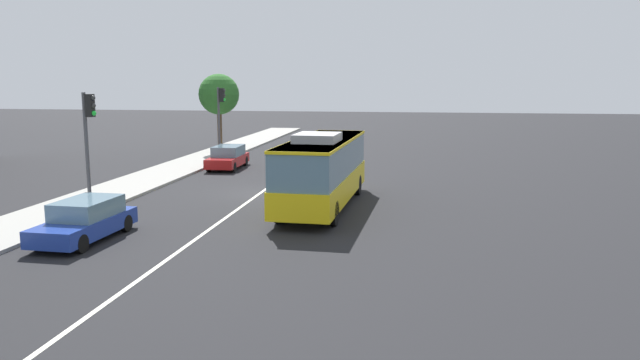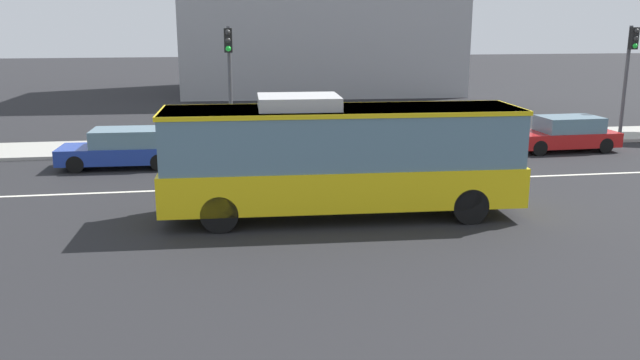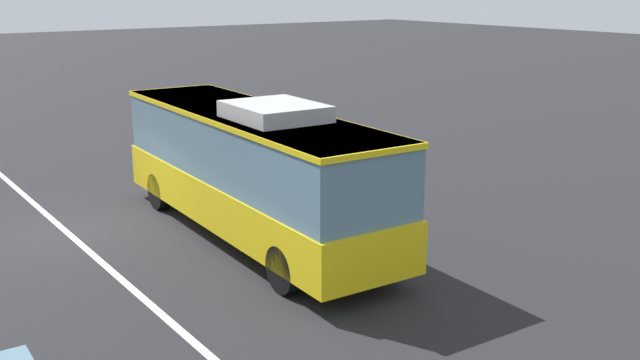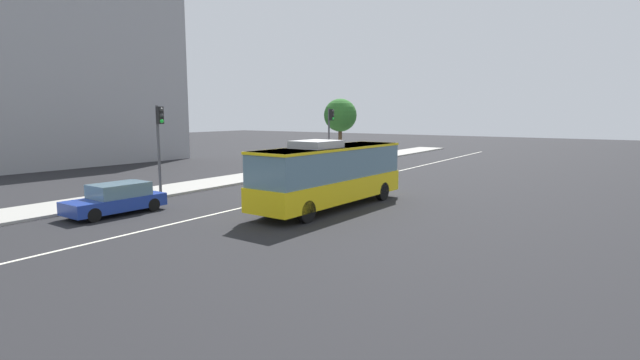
{
  "view_description": "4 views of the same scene",
  "coord_description": "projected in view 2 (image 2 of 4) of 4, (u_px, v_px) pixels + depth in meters",
  "views": [
    {
      "loc": [
        -29.84,
        -7.86,
        5.73
      ],
      "look_at": [
        -3.43,
        -3.62,
        1.32
      ],
      "focal_mm": 34.3,
      "sensor_mm": 36.0,
      "label": 1
    },
    {
      "loc": [
        -6.4,
        -21.42,
        5.48
      ],
      "look_at": [
        -3.67,
        -3.96,
        1.15
      ],
      "focal_mm": 36.96,
      "sensor_mm": 36.0,
      "label": 2
    },
    {
      "loc": [
        -17.94,
        4.92,
        6.04
      ],
      "look_at": [
        -4.46,
        -4.69,
        1.59
      ],
      "focal_mm": 41.16,
      "sensor_mm": 36.0,
      "label": 3
    },
    {
      "loc": [
        -22.93,
        -16.5,
        4.72
      ],
      "look_at": [
        -3.91,
        -3.64,
        1.52
      ],
      "focal_mm": 26.62,
      "sensor_mm": 36.0,
      "label": 4
    }
  ],
  "objects": [
    {
      "name": "ground_plane",
      "position": [
        407.0,
        182.0,
        22.82
      ],
      "size": [
        160.0,
        160.0,
        0.0
      ],
      "primitive_type": "plane",
      "color": "black"
    },
    {
      "name": "sedan_blue",
      "position": [
        123.0,
        148.0,
        24.88
      ],
      "size": [
        4.56,
        1.96,
        1.46
      ],
      "rotation": [
        0.0,
        0.0,
        3.1
      ],
      "color": "#1E3899",
      "rests_on": "ground_plane"
    },
    {
      "name": "sidewalk_kerb",
      "position": [
        361.0,
        141.0,
        29.9
      ],
      "size": [
        80.0,
        3.47,
        0.14
      ],
      "primitive_type": "cube",
      "color": "#9E9B93",
      "rests_on": "ground_plane"
    },
    {
      "name": "sedan_red",
      "position": [
        565.0,
        134.0,
        28.03
      ],
      "size": [
        4.55,
        1.94,
        1.46
      ],
      "rotation": [
        0.0,
        0.0,
        3.17
      ],
      "color": "#B21919",
      "rests_on": "ground_plane"
    },
    {
      "name": "traffic_light_mid_block",
      "position": [
        629.0,
        63.0,
        29.49
      ],
      "size": [
        0.33,
        0.62,
        5.2
      ],
      "rotation": [
        0.0,
        0.0,
        -1.61
      ],
      "color": "#47474C",
      "rests_on": "ground_plane"
    },
    {
      "name": "transit_bus",
      "position": [
        341.0,
        154.0,
        18.4
      ],
      "size": [
        10.09,
        2.91,
        3.46
      ],
      "rotation": [
        0.0,
        0.0,
        -0.04
      ],
      "color": "yellow",
      "rests_on": "ground_plane"
    },
    {
      "name": "lane_centre_line",
      "position": [
        407.0,
        181.0,
        22.82
      ],
      "size": [
        76.0,
        0.16,
        0.01
      ],
      "primitive_type": "cube",
      "color": "silver",
      "rests_on": "ground_plane"
    },
    {
      "name": "traffic_light_near_corner",
      "position": [
        229.0,
        67.0,
        26.77
      ],
      "size": [
        0.34,
        0.62,
        5.2
      ],
      "rotation": [
        0.0,
        0.0,
        -1.65
      ],
      "color": "#47474C",
      "rests_on": "ground_plane"
    }
  ]
}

